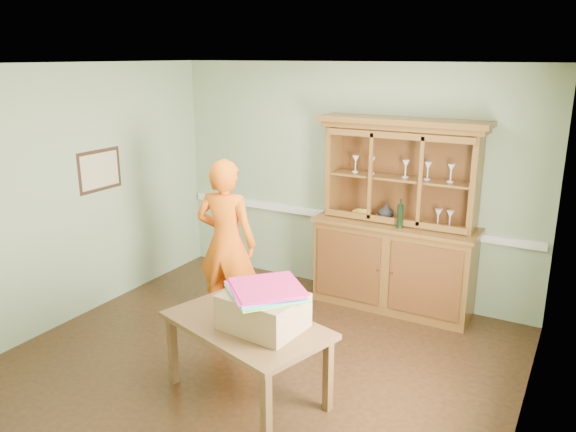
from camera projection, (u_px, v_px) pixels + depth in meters
The scene contains 14 objects.
floor at pixel (260, 360), 5.28m from camera, with size 4.50×4.50×0.00m, color #452916.
ceiling at pixel (256, 64), 4.53m from camera, with size 4.50×4.50×0.00m, color white.
wall_back at pixel (349, 180), 6.58m from camera, with size 4.50×4.50×0.00m, color #8DA57C.
wall_left at pixel (79, 194), 5.96m from camera, with size 4.00×4.00×0.00m, color #8DA57C.
wall_right at pixel (535, 270), 3.85m from camera, with size 4.00×4.00×0.00m, color #8DA57C.
wall_front at pixel (73, 311), 3.23m from camera, with size 4.50×4.50×0.00m, color #8DA57C.
chair_rail at pixel (347, 218), 6.69m from camera, with size 4.41×0.05×0.08m, color white.
framed_map at pixel (100, 170), 6.15m from camera, with size 0.03×0.60×0.46m.
window_panel at pixel (529, 262), 3.57m from camera, with size 0.03×0.96×1.36m.
china_hutch at pixel (395, 244), 6.23m from camera, with size 1.81×0.60×2.13m.
dining_table at pixel (246, 331), 4.58m from camera, with size 1.52×1.16×0.67m.
cardboard_box at pixel (263, 311), 4.44m from camera, with size 0.61×0.49×0.28m, color #96784D.
kite_stack at pixel (266, 290), 4.42m from camera, with size 0.75×0.75×0.05m.
person at pixel (226, 243), 5.83m from camera, with size 0.65×0.43×1.78m, color orange.
Camera 1 is at (2.52, -3.97, 2.77)m, focal length 35.00 mm.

